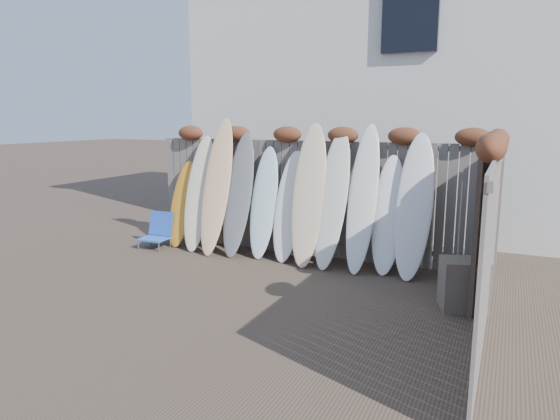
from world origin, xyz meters
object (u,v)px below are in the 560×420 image
at_px(surfboard_0, 182,204).
at_px(beach_chair, 158,231).
at_px(lattice_panel, 483,226).
at_px(wooden_crate, 464,284).

bearing_deg(surfboard_0, beach_chair, -133.81).
xyz_separation_m(lattice_panel, surfboard_0, (-5.28, 0.83, -0.22)).
xyz_separation_m(wooden_crate, surfboard_0, (-5.12, 1.19, 0.47)).
relative_size(beach_chair, lattice_panel, 0.32).
height_order(wooden_crate, surfboard_0, surfboard_0).
bearing_deg(wooden_crate, beach_chair, 170.81).
height_order(beach_chair, lattice_panel, lattice_panel).
relative_size(wooden_crate, lattice_panel, 0.32).
bearing_deg(surfboard_0, wooden_crate, -7.47).
distance_m(beach_chair, lattice_panel, 5.70).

